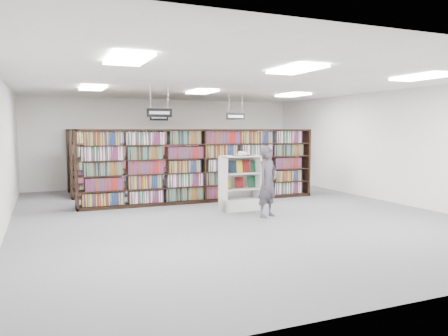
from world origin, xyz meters
name	(u,v)px	position (x,y,z in m)	size (l,w,h in m)	color
floor	(230,214)	(0.00, 0.00, 0.00)	(12.00, 12.00, 0.00)	#59585E
ceiling	(230,84)	(0.00, 0.00, 3.20)	(10.00, 12.00, 0.10)	white
wall_back	(166,143)	(0.00, 6.00, 1.60)	(10.00, 0.10, 3.20)	white
wall_front	(429,170)	(0.00, -6.00, 1.60)	(10.00, 0.10, 3.20)	white
wall_left	(2,154)	(-5.00, 0.00, 1.60)	(0.10, 12.00, 3.20)	white
wall_right	(388,146)	(5.00, 0.00, 1.60)	(0.10, 12.00, 3.20)	white
bookshelf_row_near	(202,166)	(0.00, 2.00, 1.05)	(7.00, 0.60, 2.10)	black
bookshelf_row_mid	(182,161)	(0.00, 4.00, 1.05)	(7.00, 0.60, 2.10)	black
bookshelf_row_far	(168,158)	(0.00, 5.70, 1.05)	(7.00, 0.60, 2.10)	black
aisle_sign_left	(159,112)	(-1.50, 1.00, 2.53)	(0.65, 0.02, 0.80)	#B2B2B7
aisle_sign_right	(236,116)	(1.50, 3.00, 2.53)	(0.65, 0.02, 0.80)	#B2B2B7
aisle_sign_center	(159,117)	(-0.50, 5.00, 2.53)	(0.65, 0.02, 0.80)	#B2B2B7
troffer_front_left	(128,59)	(-3.00, -3.00, 3.16)	(0.60, 1.20, 0.04)	white
troffer_front_center	(296,69)	(0.00, -3.00, 3.16)	(0.60, 1.20, 0.04)	white
troffer_front_right	(421,77)	(3.00, -3.00, 3.16)	(0.60, 1.20, 0.04)	white
troffer_back_left	(93,88)	(-3.00, 2.00, 3.16)	(0.60, 1.20, 0.04)	white
troffer_back_center	(202,92)	(0.00, 2.00, 3.16)	(0.60, 1.20, 0.04)	white
troffer_back_right	(293,95)	(3.00, 2.00, 3.16)	(0.60, 1.20, 0.04)	white
endcap_display	(239,192)	(0.44, 0.38, 0.48)	(1.03, 0.55, 1.42)	white
open_book	(243,154)	(0.52, 0.34, 1.45)	(0.58, 0.42, 0.12)	black
shopper	(268,182)	(0.69, -0.70, 0.84)	(0.62, 0.40, 1.69)	#46424B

